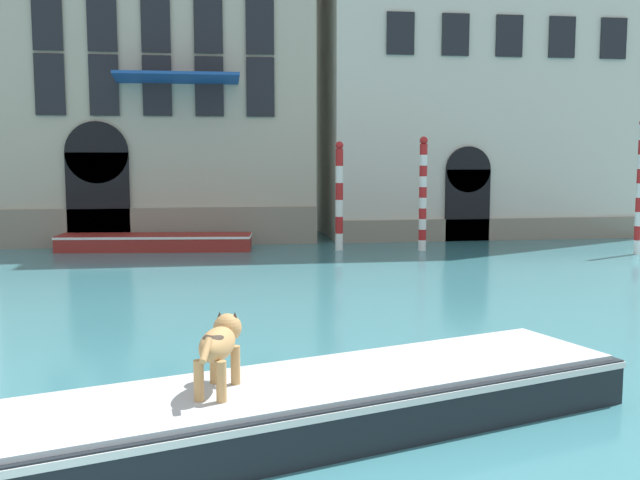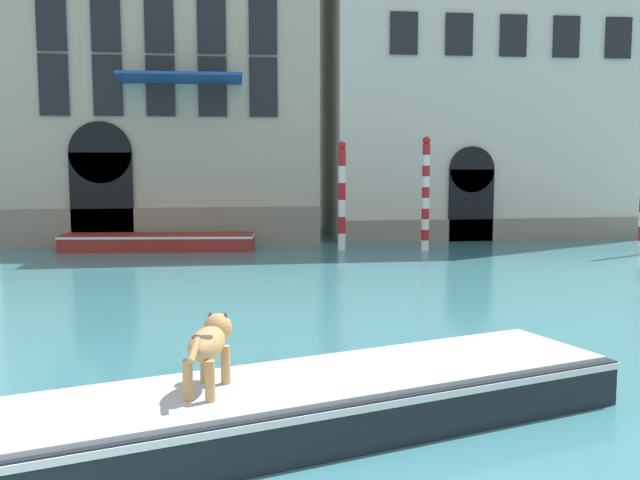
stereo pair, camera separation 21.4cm
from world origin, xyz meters
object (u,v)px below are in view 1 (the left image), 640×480
at_px(boat_foreground, 297,406).
at_px(boat_moored_near_palazzo, 155,242).
at_px(dog_on_deck, 219,343).
at_px(mooring_pole_1, 639,187).
at_px(mooring_pole_2, 339,196).
at_px(mooring_pole_0, 423,193).

height_order(boat_foreground, boat_moored_near_palazzo, boat_foreground).
bearing_deg(boat_moored_near_palazzo, dog_on_deck, -77.71).
relative_size(boat_foreground, dog_on_deck, 7.35).
distance_m(dog_on_deck, boat_moored_near_palazzo, 17.53).
xyz_separation_m(dog_on_deck, mooring_pole_1, (13.57, 14.07, 1.00)).
relative_size(boat_foreground, mooring_pole_2, 2.39).
xyz_separation_m(mooring_pole_0, mooring_pole_2, (-2.74, 0.53, -0.08)).
height_order(boat_foreground, mooring_pole_1, mooring_pole_1).
relative_size(boat_moored_near_palazzo, mooring_pole_2, 1.80).
height_order(boat_moored_near_palazzo, mooring_pole_2, mooring_pole_2).
bearing_deg(mooring_pole_0, boat_moored_near_palazzo, 171.19).
bearing_deg(mooring_pole_1, boat_moored_near_palazzo, 167.85).
relative_size(boat_foreground, mooring_pole_1, 2.02).
bearing_deg(boat_moored_near_palazzo, boat_foreground, -74.75).
xyz_separation_m(boat_foreground, mooring_pole_0, (6.09, 15.84, 1.58)).
height_order(dog_on_deck, mooring_pole_0, mooring_pole_0).
xyz_separation_m(boat_foreground, mooring_pole_1, (12.68, 13.88, 1.83)).
bearing_deg(mooring_pole_2, mooring_pole_0, -10.95).
height_order(mooring_pole_0, mooring_pole_1, mooring_pole_1).
height_order(boat_foreground, mooring_pole_2, mooring_pole_2).
height_order(boat_moored_near_palazzo, mooring_pole_0, mooring_pole_0).
xyz_separation_m(mooring_pole_1, mooring_pole_2, (-9.33, 2.49, -0.33)).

